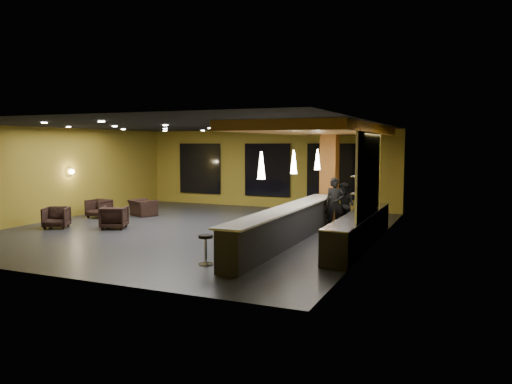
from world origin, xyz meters
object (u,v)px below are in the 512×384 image
at_px(bar_stool_0, 206,246).
at_px(bar_stool_3, 273,220).
at_px(bar_stool_5, 296,211).
at_px(staff_a, 335,204).
at_px(bar_stool_2, 255,228).
at_px(pendant_2, 317,159).
at_px(bar_counter, 288,226).
at_px(armchair_b, 114,217).
at_px(prep_counter, 360,230).
at_px(armchair_d, 143,208).
at_px(column, 329,174).
at_px(bar_stool_4, 283,216).
at_px(staff_c, 366,204).
at_px(armchair_c, 99,208).
at_px(staff_b, 345,205).
at_px(pendant_1, 294,162).
at_px(bar_stool_1, 228,237).
at_px(armchair_a, 56,218).
at_px(pendant_0, 261,165).

xyz_separation_m(bar_stool_0, bar_stool_3, (0.19, 3.92, 0.07)).
xyz_separation_m(bar_stool_3, bar_stool_5, (-0.14, 2.59, -0.04)).
height_order(staff_a, bar_stool_2, staff_a).
bearing_deg(bar_stool_3, pendant_2, 72.76).
height_order(bar_counter, staff_a, staff_a).
xyz_separation_m(staff_a, armchair_b, (-6.96, -2.80, -0.49)).
xyz_separation_m(prep_counter, armchair_d, (-9.22, 2.42, -0.11)).
height_order(bar_counter, armchair_b, bar_counter).
relative_size(column, pendant_2, 5.00).
height_order(armchair_d, bar_stool_4, bar_stool_4).
relative_size(staff_c, armchair_c, 2.17).
height_order(staff_b, bar_stool_5, staff_b).
distance_m(armchair_c, bar_stool_4, 7.63).
distance_m(bar_stool_0, bar_stool_4, 5.29).
xyz_separation_m(pendant_2, bar_stool_3, (-0.72, -2.33, -1.82)).
bearing_deg(prep_counter, pendant_2, 128.66).
bearing_deg(staff_a, pendant_2, 150.65).
bearing_deg(bar_stool_0, pendant_1, 76.28).
xyz_separation_m(bar_stool_1, bar_stool_2, (0.15, 1.39, 0.02)).
xyz_separation_m(staff_c, bar_stool_3, (-2.32, -2.71, -0.33)).
height_order(bar_counter, bar_stool_4, bar_counter).
height_order(armchair_d, bar_stool_3, bar_stool_3).
relative_size(bar_counter, staff_a, 4.56).
bearing_deg(staff_b, bar_stool_5, -158.82).
distance_m(armchair_d, bar_stool_4, 6.40).
distance_m(staff_c, bar_stool_4, 2.85).
relative_size(pendant_1, staff_c, 0.41).
bearing_deg(bar_stool_5, prep_counter, -44.03).
distance_m(prep_counter, pendant_2, 3.73).
distance_m(pendant_1, armchair_a, 8.49).
height_order(bar_counter, armchair_c, bar_counter).
bearing_deg(prep_counter, bar_stool_4, 151.92).
bearing_deg(column, staff_c, -37.18).
relative_size(pendant_1, bar_stool_2, 0.89).
height_order(armchair_c, bar_stool_4, bar_stool_4).
xyz_separation_m(bar_stool_1, bar_stool_3, (0.16, 2.79, 0.05)).
bearing_deg(bar_stool_5, pendant_0, -80.72).
relative_size(prep_counter, staff_b, 3.84).
relative_size(armchair_a, armchair_d, 0.80).
bearing_deg(armchair_b, bar_stool_2, 148.50).
xyz_separation_m(pendant_1, bar_stool_5, (-0.86, 2.77, -1.86)).
height_order(staff_c, armchair_a, staff_c).
bearing_deg(staff_a, column, 96.48).
xyz_separation_m(staff_a, bar_stool_2, (-1.41, -3.55, -0.37)).
bearing_deg(staff_c, bar_counter, -101.74).
relative_size(column, bar_stool_2, 4.43).
bearing_deg(prep_counter, bar_stool_5, 135.97).
bearing_deg(staff_b, bar_stool_0, -83.42).
distance_m(pendant_0, armchair_d, 8.97).
height_order(staff_a, armchair_c, staff_a).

